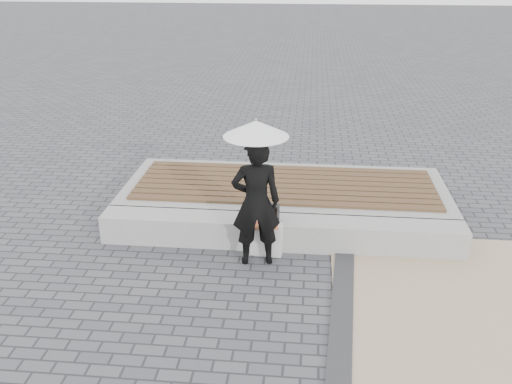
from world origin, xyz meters
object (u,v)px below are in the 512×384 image
seating_ledge (280,232)px  canvas_tote (266,239)px  woman (256,203)px  handbag (267,212)px  parasol (256,129)px

seating_ledge → canvas_tote: (-0.18, -0.26, 0.02)m
woman → seating_ledge: bearing=-131.8°
woman → canvas_tote: size_ratio=3.83×
seating_ledge → canvas_tote: bearing=-123.6°
woman → handbag: woman is taller
woman → parasol: parasol is taller
parasol → handbag: size_ratio=3.07×
seating_ledge → canvas_tote: size_ratio=11.22×
handbag → seating_ledge: bearing=24.2°
handbag → canvas_tote: 0.37m
seating_ledge → woman: size_ratio=2.93×
parasol → handbag: parasol is taller
seating_ledge → handbag: bearing=-169.6°
parasol → woman: bearing=0.0°
woman → canvas_tote: bearing=-128.5°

